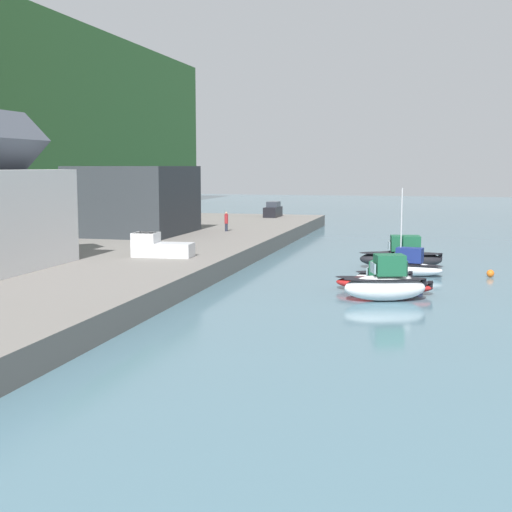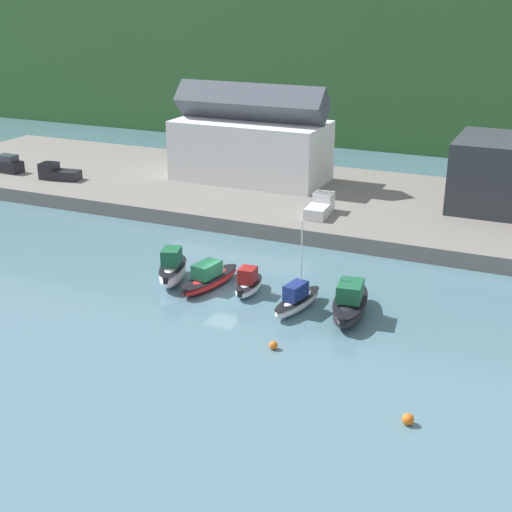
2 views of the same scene
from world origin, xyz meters
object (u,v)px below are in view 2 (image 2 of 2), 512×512
Objects in this scene: moored_boat_3 at (297,300)px; mooring_buoy_1 at (408,419)px; moored_boat_0 at (173,269)px; moored_boat_4 at (350,303)px; parked_car_1 at (7,165)px; pickup_truck_0 at (321,206)px; moored_boat_1 at (209,278)px; pickup_truck_1 at (57,172)px; mooring_buoy_0 at (273,345)px; moored_boat_2 at (248,284)px.

mooring_buoy_1 is (11.06, -11.51, -0.48)m from moored_boat_3.
moored_boat_0 reaches higher than moored_boat_4.
parked_car_1 is at bearing 167.44° from moored_boat_3.
pickup_truck_0 is 7.16× the size of mooring_buoy_1.
mooring_buoy_1 is at bearing -66.08° from pickup_truck_0.
pickup_truck_0 reaches higher than moored_boat_4.
pickup_truck_1 is (-29.80, 18.20, 1.58)m from moored_boat_1.
moored_boat_3 is 1.40× the size of pickup_truck_1.
moored_boat_1 is 12.27× the size of mooring_buoy_0.
moored_boat_2 is 6.32× the size of mooring_buoy_1.
pickup_truck_0 is 26.33m from mooring_buoy_0.
mooring_buoy_1 is (15.74, -12.91, -0.44)m from moored_boat_2.
moored_boat_1 is at bearing 139.32° from mooring_buoy_0.
moored_boat_0 reaches higher than mooring_buoy_0.
parked_car_1 is 0.89× the size of pickup_truck_0.
moored_boat_4 is (15.23, -0.29, -0.09)m from moored_boat_0.
moored_boat_1 is 10.61× the size of mooring_buoy_1.
moored_boat_2 is at bearing -127.03° from pickup_truck_1.
moored_boat_3 is 10.29× the size of mooring_buoy_1.
parked_car_1 reaches higher than moored_boat_1.
moored_boat_4 is 1.48× the size of pickup_truck_1.
mooring_buoy_0 is (5.47, -7.85, -0.49)m from moored_boat_2.
pickup_truck_0 is at bearing -87.62° from parked_car_1.
moored_boat_4 reaches higher than moored_boat_1.
parked_car_1 is (-37.62, 18.47, 1.67)m from moored_boat_1.
parked_car_1 is at bearing 79.42° from pickup_truck_1.
moored_boat_4 is (12.03, -0.60, 0.26)m from moored_boat_1.
moored_boat_2 is 1.00× the size of parked_car_1.
pickup_truck_0 is (-4.88, 19.17, 1.54)m from moored_boat_3.
pickup_truck_0 is at bearing 107.37° from moored_boat_4.
moored_boat_3 is 15.97m from mooring_buoy_1.
parked_car_1 is at bearing 150.95° from moored_boat_4.
moored_boat_0 is 14.14m from mooring_buoy_0.
pickup_truck_1 is at bearing 147.75° from mooring_buoy_1.
moored_boat_2 is 0.86× the size of pickup_truck_1.
moored_boat_0 is 3.23m from moored_boat_1.
pickup_truck_0 is (-8.83, 18.60, 1.31)m from moored_boat_4.
moored_boat_4 is 53.21m from parked_car_1.
moored_boat_4 is (3.95, 0.57, 0.22)m from moored_boat_3.
pickup_truck_0 reaches higher than mooring_buoy_1.
moored_boat_1 is 18.35m from pickup_truck_0.
moored_boat_2 is 0.58× the size of moored_boat_4.
pickup_truck_0 is (6.40, 18.31, 1.22)m from moored_boat_0.
moored_boat_0 is 1.19× the size of pickup_truck_0.
moored_boat_0 is at bearing -173.69° from moored_boat_3.
parked_car_1 is (-45.70, 19.64, 1.64)m from moored_boat_3.
pickup_truck_1 is at bearing 146.26° from mooring_buoy_0.
pickup_truck_1 is at bearing 176.13° from pickup_truck_0.
moored_boat_2 reaches higher than mooring_buoy_1.
moored_boat_2 is 20.36m from mooring_buoy_1.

